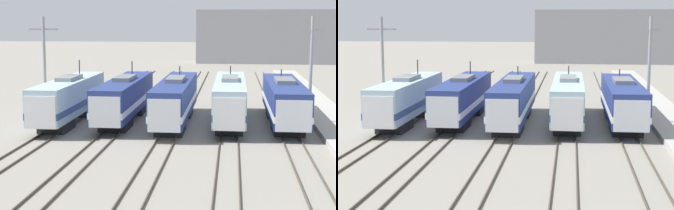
% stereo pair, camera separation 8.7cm
% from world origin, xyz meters
% --- Properties ---
extents(ground_plane, '(400.00, 400.00, 0.00)m').
position_xyz_m(ground_plane, '(0.00, 0.00, 0.00)').
color(ground_plane, gray).
extents(rail_pair_far_left, '(1.50, 120.00, 0.15)m').
position_xyz_m(rail_pair_far_left, '(-9.93, 0.00, 0.07)').
color(rail_pair_far_left, '#4C4238').
rests_on(rail_pair_far_left, ground_plane).
extents(rail_pair_center_left, '(1.51, 120.00, 0.15)m').
position_xyz_m(rail_pair_center_left, '(-4.96, 0.00, 0.07)').
color(rail_pair_center_left, '#4C4238').
rests_on(rail_pair_center_left, ground_plane).
extents(rail_pair_center, '(1.51, 120.00, 0.15)m').
position_xyz_m(rail_pair_center, '(0.00, 0.00, 0.07)').
color(rail_pair_center, '#4C4238').
rests_on(rail_pair_center, ground_plane).
extents(rail_pair_center_right, '(1.51, 120.00, 0.15)m').
position_xyz_m(rail_pair_center_right, '(4.96, 0.00, 0.07)').
color(rail_pair_center_right, '#4C4238').
rests_on(rail_pair_center_right, ground_plane).
extents(rail_pair_far_right, '(1.50, 120.00, 0.15)m').
position_xyz_m(rail_pair_far_right, '(9.93, 0.00, 0.07)').
color(rail_pair_far_right, '#4C4238').
rests_on(rail_pair_far_right, ground_plane).
extents(locomotive_far_left, '(2.82, 16.44, 5.62)m').
position_xyz_m(locomotive_far_left, '(-9.93, 6.49, 2.25)').
color(locomotive_far_left, '#232326').
rests_on(locomotive_far_left, ground_plane).
extents(locomotive_center_left, '(2.88, 17.51, 5.38)m').
position_xyz_m(locomotive_center_left, '(-4.96, 8.15, 2.19)').
color(locomotive_center_left, black).
rests_on(locomotive_center_left, ground_plane).
extents(locomotive_center, '(2.81, 17.77, 5.04)m').
position_xyz_m(locomotive_center, '(0.00, 6.95, 2.23)').
color(locomotive_center, black).
rests_on(locomotive_center, ground_plane).
extents(locomotive_center_right, '(2.78, 17.34, 5.02)m').
position_xyz_m(locomotive_center_right, '(4.96, 7.89, 2.25)').
color(locomotive_center_right, '#232326').
rests_on(locomotive_center_right, ground_plane).
extents(locomotive_far_right, '(3.05, 17.27, 4.75)m').
position_xyz_m(locomotive_far_right, '(9.93, 8.04, 2.17)').
color(locomotive_far_right, black).
rests_on(locomotive_far_right, ground_plane).
extents(catenary_tower_left, '(2.78, 0.28, 9.85)m').
position_xyz_m(catenary_tower_left, '(-12.47, 7.67, 5.23)').
color(catenary_tower_left, gray).
rests_on(catenary_tower_left, ground_plane).
extents(catenary_tower_right, '(2.78, 0.28, 9.85)m').
position_xyz_m(catenary_tower_right, '(12.13, 7.67, 5.23)').
color(catenary_tower_right, gray).
rests_on(catenary_tower_right, ground_plane).
extents(depot_building, '(31.22, 9.23, 11.73)m').
position_xyz_m(depot_building, '(12.71, 83.80, 5.86)').
color(depot_building, gray).
rests_on(depot_building, ground_plane).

